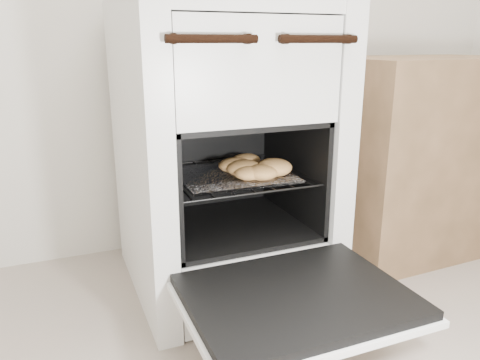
# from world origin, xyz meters

# --- Properties ---
(stove) EXTENTS (0.66, 0.73, 1.01)m
(stove) POSITION_xyz_m (-0.08, 1.13, 0.49)
(stove) COLOR silver
(stove) RESTS_ON ground
(oven_door) EXTENTS (0.59, 0.46, 0.04)m
(oven_door) POSITION_xyz_m (-0.08, 0.58, 0.22)
(oven_door) COLOR black
(oven_door) RESTS_ON stove
(oven_rack) EXTENTS (0.48, 0.46, 0.01)m
(oven_rack) POSITION_xyz_m (-0.08, 1.06, 0.43)
(oven_rack) COLOR black
(oven_rack) RESTS_ON stove
(foil_sheet) EXTENTS (0.37, 0.33, 0.01)m
(foil_sheet) POSITION_xyz_m (-0.08, 1.04, 0.44)
(foil_sheet) COLOR white
(foil_sheet) RESTS_ON oven_rack
(baked_rolls) EXTENTS (0.26, 0.32, 0.06)m
(baked_rolls) POSITION_xyz_m (-0.03, 1.00, 0.47)
(baked_rolls) COLOR #E29D5A
(baked_rolls) RESTS_ON foil_sheet
(counter) EXTENTS (0.83, 0.57, 0.81)m
(counter) POSITION_xyz_m (0.82, 1.16, 0.41)
(counter) COLOR brown
(counter) RESTS_ON ground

